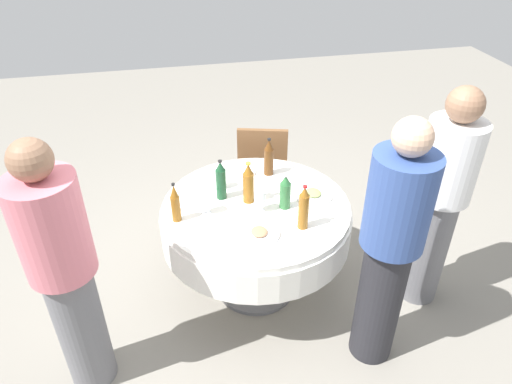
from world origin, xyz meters
TOP-DOWN VIEW (x-y plane):
  - ground_plane at (0.00, 0.00)m, footprint 10.00×10.00m
  - dining_table at (0.00, 0.00)m, footprint 1.25×1.25m
  - bottle_amber_rear at (-0.05, -0.04)m, footprint 0.07×0.07m
  - bottle_dark_green_right at (-0.13, -0.20)m, footprint 0.07×0.07m
  - bottle_amber_front at (0.06, -0.51)m, footprint 0.06×0.06m
  - bottle_brown_near at (-0.36, 0.17)m, footprint 0.07×0.07m
  - bottle_green_east at (0.06, 0.17)m, footprint 0.07×0.07m
  - bottle_amber_outer at (0.29, 0.23)m, footprint 0.06×0.06m
  - wine_glass_near at (0.02, -0.32)m, footprint 0.07×0.07m
  - wine_glass_east at (0.07, 0.01)m, footprint 0.07×0.07m
  - wine_glass_outer at (-0.24, -0.21)m, footprint 0.08×0.08m
  - plate_left at (-0.42, -0.04)m, footprint 0.25×0.25m
  - plate_far at (0.31, -0.05)m, footprint 0.24×0.24m
  - plate_west at (-0.02, 0.39)m, footprint 0.26×0.26m
  - fork_right at (-0.35, -0.32)m, footprint 0.10×0.17m
  - spoon_front at (0.43, 0.17)m, footprint 0.05×0.18m
  - spoon_near at (-0.28, 0.30)m, footprint 0.04×0.18m
  - folded_napkin at (-0.10, -0.42)m, footprint 0.15×0.15m
  - person_rear at (0.29, 1.12)m, footprint 0.34×0.34m
  - person_right at (0.68, 0.59)m, footprint 0.34×0.34m
  - person_front at (0.51, -1.10)m, footprint 0.34×0.34m
  - chair_outer at (-0.89, 0.25)m, footprint 0.49×0.49m

SIDE VIEW (x-z plane):
  - ground_plane at x=0.00m, z-range 0.00..0.00m
  - chair_outer at x=-0.89m, z-range 0.08..0.95m
  - dining_table at x=0.00m, z-range 0.22..0.96m
  - fork_right at x=-0.35m, z-range 0.74..0.74m
  - spoon_front at x=0.43m, z-range 0.74..0.74m
  - spoon_near at x=-0.28m, z-range 0.74..0.74m
  - plate_left at x=-0.42m, z-range 0.74..0.76m
  - plate_west at x=-0.02m, z-range 0.73..0.77m
  - plate_far at x=0.31m, z-range 0.73..0.77m
  - folded_napkin at x=-0.10m, z-range 0.74..0.76m
  - person_rear at x=0.29m, z-range 0.04..1.60m
  - person_front at x=0.51m, z-range 0.04..1.62m
  - person_right at x=0.68m, z-range 0.04..1.64m
  - wine_glass_near at x=0.02m, z-range 0.77..0.91m
  - wine_glass_east at x=0.07m, z-range 0.77..0.92m
  - wine_glass_outer at x=-0.24m, z-range 0.77..0.93m
  - bottle_green_east at x=0.06m, z-range 0.73..0.98m
  - bottle_amber_front at x=0.06m, z-range 0.73..1.00m
  - bottle_brown_near at x=-0.36m, z-range 0.73..1.01m
  - bottle_dark_green_right at x=-0.13m, z-range 0.73..1.01m
  - bottle_amber_rear at x=-0.05m, z-range 0.73..1.02m
  - bottle_amber_outer at x=0.29m, z-range 0.73..1.03m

